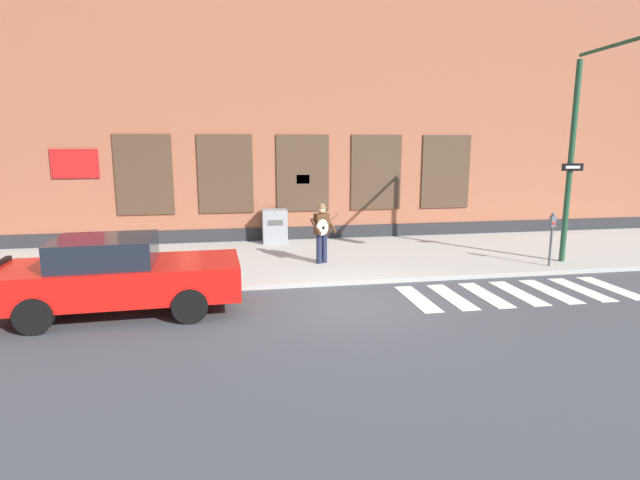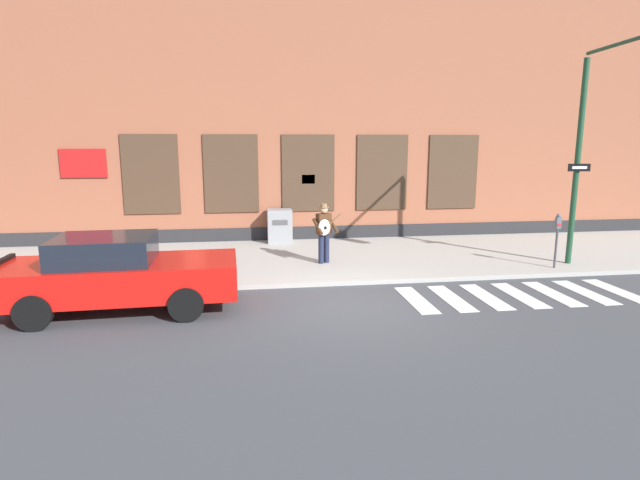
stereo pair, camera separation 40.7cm
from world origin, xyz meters
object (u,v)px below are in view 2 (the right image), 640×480
object	(u,v)px
busker	(324,230)
parking_meter	(557,232)
traffic_light	(608,118)
red_car	(117,273)
utility_box	(280,226)

from	to	relation	value
busker	parking_meter	distance (m)	6.09
traffic_light	red_car	bearing A→B (deg)	-175.01
red_car	traffic_light	size ratio (longest dim) A/B	0.84
utility_box	traffic_light	bearing A→B (deg)	-34.63
parking_meter	utility_box	xyz separation A→B (m)	(-6.94, 4.56, -0.39)
busker	traffic_light	xyz separation A→B (m)	(6.54, -2.03, 2.89)
red_car	utility_box	bearing A→B (deg)	59.52
utility_box	red_car	bearing A→B (deg)	-120.48
red_car	parking_meter	bearing A→B (deg)	8.74
red_car	traffic_light	distance (m)	11.66
parking_meter	utility_box	distance (m)	8.31
red_car	traffic_light	bearing A→B (deg)	4.99
busker	utility_box	bearing A→B (deg)	107.54
parking_meter	busker	bearing A→B (deg)	166.87
red_car	busker	distance (m)	5.54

